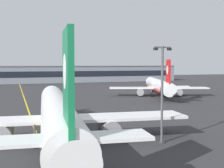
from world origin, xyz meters
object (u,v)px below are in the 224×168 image
Objects in this scene: airliner_foreground at (57,114)px; apron_lamp_post at (162,92)px; airliner_background at (159,86)px; safety_cone_by_nose_gear at (49,116)px.

airliner_foreground is 12.57m from apron_lamp_post.
airliner_foreground is 56.01m from airliner_background.
airliner_foreground reaches higher than apron_lamp_post.
airliner_background is (37.45, 41.66, -0.37)m from airliner_foreground.
apron_lamp_post reaches higher than airliner_background.
apron_lamp_post reaches higher than safety_cone_by_nose_gear.
apron_lamp_post is at bearing -119.37° from airliner_background.
apron_lamp_post is (11.39, -4.65, 2.60)m from airliner_foreground.
airliner_background is at bearing 48.05° from airliner_foreground.
safety_cone_by_nose_gear is (1.76, 16.94, -3.11)m from airliner_foreground.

